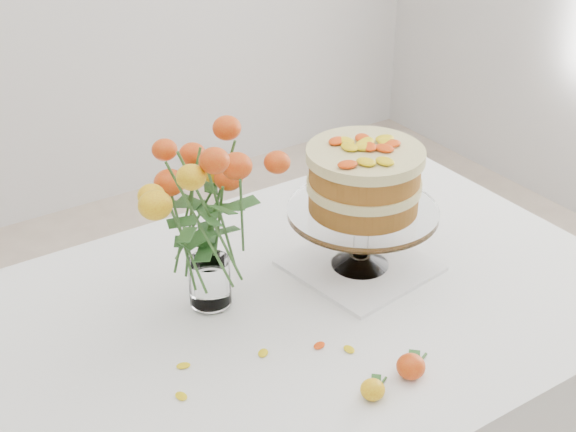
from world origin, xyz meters
name	(u,v)px	position (x,y,z in m)	size (l,w,h in m)	color
table	(287,338)	(0.00, 0.00, 0.67)	(1.43, 0.93, 0.76)	tan
napkin	(360,266)	(0.21, 0.03, 0.76)	(0.27, 0.27, 0.01)	white
cake_stand	(364,186)	(0.21, 0.03, 0.96)	(0.32, 0.32, 0.29)	white
rose_vase	(205,196)	(-0.12, 0.09, 1.01)	(0.32, 0.32, 0.43)	white
loose_rose_near	(373,390)	(-0.02, -0.30, 0.77)	(0.07, 0.05, 0.04)	yellow
loose_rose_far	(411,366)	(0.07, -0.30, 0.78)	(0.09, 0.06, 0.04)	red
stray_petal_a	(263,353)	(-0.12, -0.10, 0.76)	(0.03, 0.02, 0.00)	yellow
stray_petal_b	(319,346)	(-0.02, -0.14, 0.76)	(0.03, 0.02, 0.00)	yellow
stray_petal_c	(349,349)	(0.02, -0.18, 0.76)	(0.03, 0.02, 0.00)	yellow
stray_petal_d	(183,366)	(-0.26, -0.05, 0.76)	(0.03, 0.02, 0.00)	yellow
stray_petal_e	(181,396)	(-0.30, -0.12, 0.76)	(0.03, 0.02, 0.00)	yellow
stray_petal_f	(425,278)	(0.30, -0.08, 0.76)	(0.03, 0.02, 0.00)	yellow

